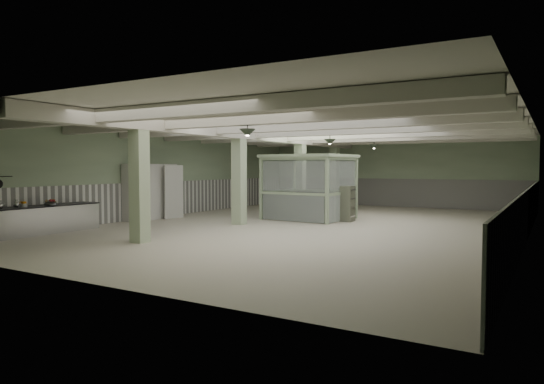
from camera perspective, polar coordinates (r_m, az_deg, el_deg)
The scene contains 32 objects.
floor at distance 17.78m, azimuth 4.64°, elevation -3.96°, with size 20.00×20.00×0.00m, color beige.
ceiling at distance 17.71m, azimuth 4.69°, elevation 7.68°, with size 14.00×20.00×0.02m, color silver.
wall_back at distance 27.02m, azimuth 13.90°, elevation 2.17°, with size 14.00×0.02×3.60m, color #9EB490.
wall_front at distance 9.67m, azimuth -21.95°, elevation 0.70°, with size 14.00×0.02×3.60m, color #9EB490.
wall_left at distance 21.63m, azimuth -12.30°, elevation 2.00°, with size 0.02×20.00×3.60m, color #9EB490.
wall_right at distance 15.93m, azimuth 28.00°, elevation 1.39°, with size 0.02×20.00×3.60m, color #9EB490.
wainscot_left at distance 21.66m, azimuth -12.22°, elevation -0.78°, with size 0.05×19.90×1.50m, color white.
wainscot_right at distance 15.99m, azimuth 27.82°, elevation -2.38°, with size 0.05×19.90×1.50m, color white.
wainscot_back at distance 27.03m, azimuth 13.86°, elevation -0.06°, with size 13.90×0.05×1.50m, color white.
girder at distance 18.91m, azimuth -2.20°, elevation 6.72°, with size 0.45×19.90×0.40m, color beige.
beam_a at distance 11.44m, azimuth -12.03°, elevation 9.30°, with size 13.90×0.35×0.32m, color beige.
beam_b at distance 13.39m, azimuth -4.72°, elevation 8.43°, with size 13.90×0.35×0.32m, color beige.
beam_c at distance 15.49m, azimuth 0.64°, elevation 7.70°, with size 13.90×0.35×0.32m, color beige.
beam_d at distance 17.70m, azimuth 4.69°, elevation 7.10°, with size 13.90×0.35×0.32m, color beige.
beam_e at distance 19.98m, azimuth 7.81°, elevation 6.61°, with size 13.90×0.35×0.32m, color beige.
beam_f at distance 22.30m, azimuth 10.29°, elevation 6.21°, with size 13.90×0.35×0.32m, color beige.
beam_g at distance 24.66m, azimuth 12.30°, elevation 5.88°, with size 13.90×0.35×0.32m, color beige.
column_a at distance 14.19m, azimuth -15.34°, elevation 1.48°, with size 0.42×0.42×3.60m, color #AFC49D.
column_b at distance 18.04m, azimuth -3.90°, elevation 1.88°, with size 0.42×0.42×3.60m, color #AFC49D.
column_c at distance 22.35m, azimuth 3.33°, elevation 2.09°, with size 0.42×0.42×3.60m, color #AFC49D.
column_d at distance 25.98m, azimuth 7.35°, elevation 2.20°, with size 0.42×0.42×3.60m, color #AFC49D.
pendant_front at distance 13.08m, azimuth -2.91°, elevation 6.94°, with size 0.44×0.44×0.22m, color #2C382A.
pendant_mid at distance 17.92m, azimuth 6.83°, elevation 5.85°, with size 0.44×0.44×0.22m, color #2C382A.
pendant_back at distance 22.59m, azimuth 11.92°, elevation 5.22°, with size 0.44×0.44×0.22m, color #2C382A.
prep_counter at distance 16.84m, azimuth -27.42°, elevation -3.10°, with size 0.91×5.21×0.91m.
pitcher_near at distance 16.55m, azimuth -27.88°, elevation -1.25°, with size 0.17×0.20×0.25m, color #AFAFB3, non-canonical shape.
pitcher_far at distance 16.26m, azimuth -29.37°, elevation -1.34°, with size 0.18×0.21×0.26m, color #AFAFB3, non-canonical shape.
veg_colander at distance 17.22m, azimuth -24.61°, elevation -1.13°, with size 0.41×0.41×0.18m, color #45464B, non-canonical shape.
orange_bowl at distance 16.92m, azimuth -27.22°, elevation -1.41°, with size 0.27×0.27×0.10m, color #B2B2B7.
walkin_cooler at distance 20.43m, azimuth -14.03°, elevation 0.14°, with size 0.89×2.54×2.32m.
guard_booth at distance 19.93m, azimuth 4.38°, elevation 1.92°, with size 3.47×3.01×2.64m.
filing_cabinet at distance 19.27m, azimuth 8.85°, elevation -1.36°, with size 0.45×0.64×1.40m, color #626655.
Camera 1 is at (7.65, -15.91, 2.15)m, focal length 32.00 mm.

